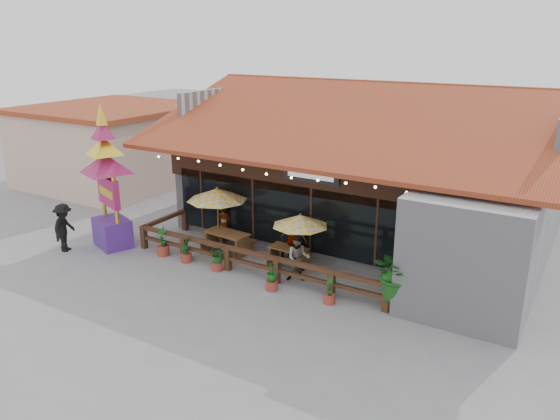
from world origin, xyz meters
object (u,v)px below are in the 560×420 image
Objects in this scene: thai_sign_tower at (106,167)px; umbrella_left at (217,195)px; picnic_table_right at (289,253)px; tropical_plant at (397,275)px; pedestrian at (64,228)px; picnic_table_left at (227,239)px; umbrella_right at (300,221)px.

umbrella_left is at bearing 28.39° from thai_sign_tower.
tropical_plant is (4.41, -1.24, 0.70)m from picnic_table_right.
umbrella_left is at bearing -78.54° from pedestrian.
thai_sign_tower reaches higher than picnic_table_left.
pedestrian is at bearing -170.88° from tropical_plant.
picnic_table_left is 0.91× the size of tropical_plant.
umbrella_left is 1.34× the size of picnic_table_left.
umbrella_right is 3.34m from picnic_table_left.
umbrella_right is at bearing 13.65° from thai_sign_tower.
picnic_table_right is at bearing -90.64° from pedestrian.
picnic_table_left is at bearing 171.59° from tropical_plant.
thai_sign_tower is 2.96× the size of tropical_plant.
tropical_plant is at bearing -9.60° from umbrella_left.
tropical_plant is (11.19, 0.69, -2.00)m from thai_sign_tower.
umbrella_right is at bearing 1.05° from picnic_table_left.
picnic_table_left is at bearing 22.15° from thai_sign_tower.
umbrella_right is at bearing -92.85° from pedestrian.
umbrella_left is at bearing 170.40° from tropical_plant.
umbrella_left is 1.22× the size of tropical_plant.
picnic_table_right is 8.58m from pedestrian.
picnic_table_right is 0.71× the size of tropical_plant.
thai_sign_tower is (-4.23, -1.72, 2.59)m from picnic_table_left.
thai_sign_tower is (-7.33, -1.78, 1.33)m from umbrella_right.
umbrella_right is (3.68, -0.19, -0.32)m from umbrella_left.
umbrella_left reaches higher than picnic_table_right.
umbrella_right is 4.07m from tropical_plant.
thai_sign_tower reaches higher than umbrella_left.
umbrella_left is 5.92m from pedestrian.
picnic_table_left is (-3.10, -0.06, -1.26)m from umbrella_right.
picnic_table_left is 0.98× the size of pedestrian.
thai_sign_tower is at bearing -176.46° from tropical_plant.
pedestrian reaches higher than picnic_table_right.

